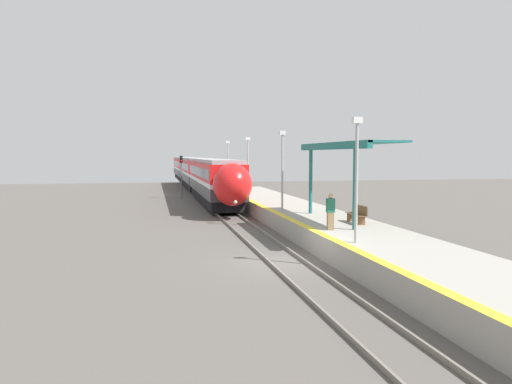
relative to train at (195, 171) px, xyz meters
The scene contains 13 objects.
ground_plane 43.75m from the train, 90.00° to the right, with size 120.00×120.00×0.00m, color #56514C.
rail_left 43.75m from the train, 90.94° to the right, with size 0.08×90.00×0.15m, color slate.
rail_right 43.75m from the train, 89.06° to the right, with size 0.08×90.00×0.15m, color slate.
train is the anchor object (origin of this frame).
platform_right 43.88m from the train, 85.14° to the right, with size 4.29×64.00×1.00m.
platform_bench 40.49m from the train, 83.51° to the right, with size 0.44×1.78×0.89m.
person_waiting 42.14m from the train, 86.60° to the right, with size 0.36×0.22×1.62m.
railway_signal 13.62m from the train, 100.32° to the right, with size 0.28×0.28×4.25m.
lamppost_near 45.35m from the train, 87.05° to the right, with size 0.36×0.20×4.74m.
lamppost_mid 34.40m from the train, 86.10° to the right, with size 0.36×0.20×4.74m.
lamppost_far 23.46m from the train, 84.28° to the right, with size 0.36×0.20×4.74m.
lamppost_farthest 12.62m from the train, 79.26° to the right, with size 0.36×0.20×4.74m.
station_canopy 39.28m from the train, 83.90° to the right, with size 2.02×9.36×3.95m.
Camera 1 is at (-5.17, -19.17, 4.33)m, focal length 35.00 mm.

